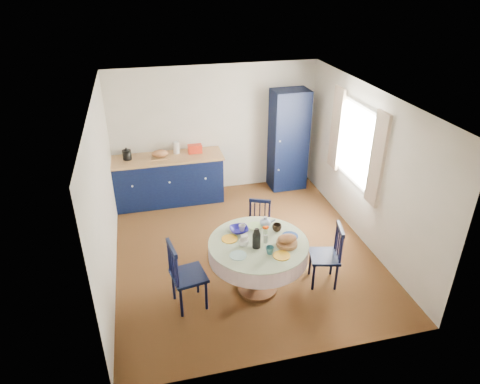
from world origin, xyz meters
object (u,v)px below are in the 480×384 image
object	(u,v)px
kitchen_counter	(168,179)
mug_a	(244,243)
chair_left	(185,275)
mug_c	(277,228)
mug_d	(242,228)
pantry_cabinet	(288,140)
chair_far	(259,226)
dining_table	(259,250)
chair_right	(327,255)
cobalt_bowl	(239,230)
mug_b	(270,250)

from	to	relation	value
kitchen_counter	mug_a	xyz separation A→B (m)	(0.75, -2.93, 0.38)
chair_left	mug_c	world-z (taller)	chair_left
mug_d	mug_c	bearing A→B (deg)	-13.80
pantry_cabinet	mug_a	xyz separation A→B (m)	(-1.67, -3.03, -0.14)
chair_far	mug_d	distance (m)	0.87
dining_table	chair_right	distance (m)	1.02
mug_a	mug_d	world-z (taller)	mug_a
chair_right	pantry_cabinet	bearing A→B (deg)	-174.80
dining_table	chair_far	distance (m)	1.03
dining_table	cobalt_bowl	size ratio (longest dim) A/B	5.27
mug_c	cobalt_bowl	bearing A→B (deg)	168.98
chair_far	mug_b	size ratio (longest dim) A/B	7.73
chair_far	mug_c	size ratio (longest dim) A/B	6.52
kitchen_counter	mug_a	distance (m)	3.05
kitchen_counter	mug_c	size ratio (longest dim) A/B	16.03
chair_right	mug_a	world-z (taller)	chair_right
mug_a	chair_left	bearing A→B (deg)	-177.84
chair_far	mug_d	size ratio (longest dim) A/B	8.79
kitchen_counter	mug_d	bearing A→B (deg)	-72.52
chair_left	chair_right	bearing A→B (deg)	-99.82
chair_left	mug_c	xyz separation A→B (m)	(1.33, 0.28, 0.36)
chair_right	mug_d	xyz separation A→B (m)	(-1.14, 0.38, 0.38)
dining_table	chair_right	world-z (taller)	dining_table
dining_table	mug_d	xyz separation A→B (m)	(-0.15, 0.33, 0.17)
kitchen_counter	chair_right	distance (m)	3.54
mug_a	mug_d	xyz separation A→B (m)	(0.07, 0.36, -0.01)
chair_left	mug_d	xyz separation A→B (m)	(0.86, 0.39, 0.35)
mug_b	mug_c	size ratio (longest dim) A/B	0.84
mug_b	mug_d	bearing A→B (deg)	109.66
chair_right	mug_d	distance (m)	1.26
mug_c	chair_right	bearing A→B (deg)	-21.43
mug_a	pantry_cabinet	bearing A→B (deg)	61.19
chair_right	mug_c	xyz separation A→B (m)	(-0.67, 0.26, 0.39)
mug_d	cobalt_bowl	bearing A→B (deg)	-163.01
mug_c	cobalt_bowl	world-z (taller)	mug_c
kitchen_counter	pantry_cabinet	world-z (taller)	pantry_cabinet
mug_a	mug_b	size ratio (longest dim) A/B	1.18
chair_left	chair_right	world-z (taller)	chair_left
mug_c	chair_left	bearing A→B (deg)	-168.26
kitchen_counter	chair_far	distance (m)	2.31
kitchen_counter	dining_table	size ratio (longest dim) A/B	1.56
dining_table	chair_left	world-z (taller)	dining_table
pantry_cabinet	dining_table	distance (m)	3.35
pantry_cabinet	dining_table	size ratio (longest dim) A/B	1.50
pantry_cabinet	mug_c	distance (m)	3.01
dining_table	chair_far	xyz separation A→B (m)	(0.27, 0.96, -0.26)
chair_left	mug_d	distance (m)	1.01
chair_right	mug_b	world-z (taller)	chair_right
mug_a	cobalt_bowl	xyz separation A→B (m)	(0.02, 0.35, -0.02)
chair_right	chair_left	bearing A→B (deg)	-75.95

